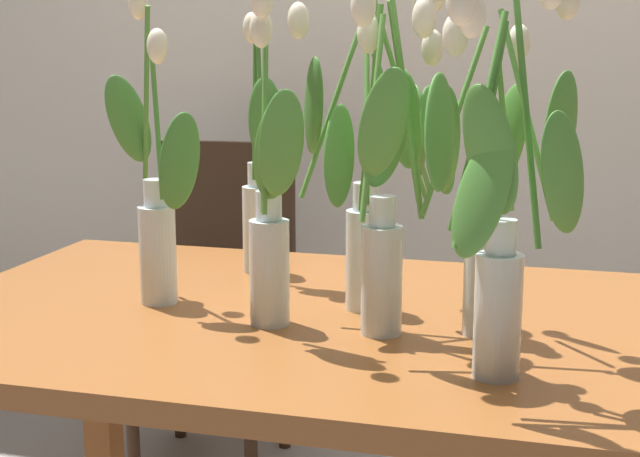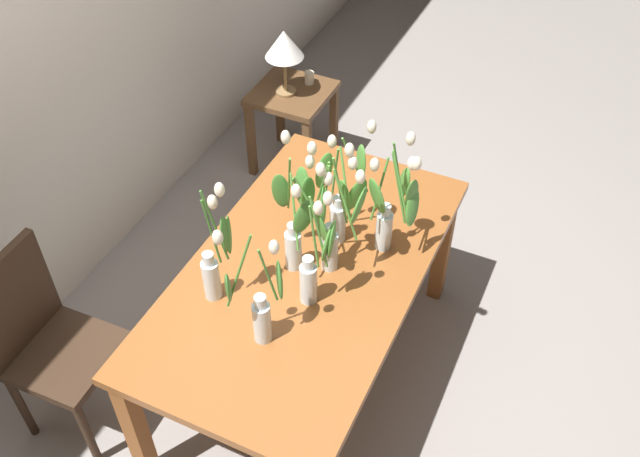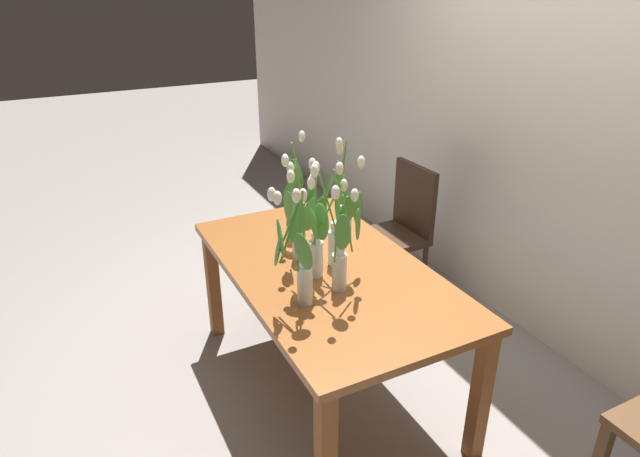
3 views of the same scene
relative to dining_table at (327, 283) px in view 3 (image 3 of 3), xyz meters
The scene contains 11 objects.
ground_plane 0.65m from the dining_table, ahead, with size 18.00×18.00×0.00m, color gray.
room_wall_rear 1.57m from the dining_table, 90.00° to the left, with size 9.00×0.10×2.70m, color silver.
dining_table is the anchor object (origin of this frame).
tulip_vase_0 0.34m from the dining_table, 57.95° to the right, with size 0.23×0.26×0.59m.
tulip_vase_1 0.47m from the dining_table, behind, with size 0.25×0.19×0.57m.
tulip_vase_2 0.38m from the dining_table, 15.18° to the right, with size 0.25×0.27×0.56m.
tulip_vase_3 0.32m from the dining_table, 141.99° to the right, with size 0.13×0.13×0.57m.
tulip_vase_4 0.48m from the dining_table, 48.28° to the right, with size 0.24×0.21×0.57m.
tulip_vase_5 0.45m from the dining_table, 138.02° to the left, with size 0.14×0.12×0.57m.
tulip_vase_6 0.33m from the dining_table, 73.22° to the left, with size 0.26×0.28×0.58m.
dining_chair 1.09m from the dining_table, 125.26° to the left, with size 0.41×0.41×0.93m.
Camera 3 is at (2.12, -1.11, 2.08)m, focal length 30.97 mm.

